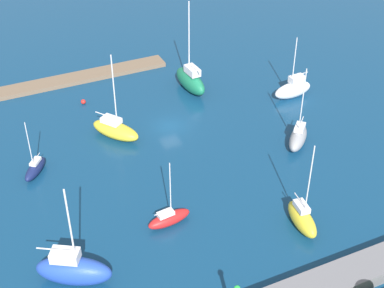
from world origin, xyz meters
TOP-DOWN VIEW (x-y plane):
  - water at (0.00, 0.00)m, footprint 160.00×160.00m
  - pier_dock at (6.75, -17.57)m, footprint 25.61×3.16m
  - sailboat_yellow_east_end at (-4.91, 23.29)m, footprint 2.51×5.60m
  - sailboat_red_lone_south at (7.42, 17.12)m, footprint 4.97×2.03m
  - sailboat_navy_far_south at (18.26, 2.67)m, footprint 3.83×4.41m
  - sailboat_blue_by_breakwater at (18.44, 20.57)m, footprint 7.45×5.89m
  - sailboat_green_far_north at (-6.45, -7.59)m, footprint 2.86×7.51m
  - sailboat_gray_west_end at (-12.86, 10.63)m, footprint 5.36×5.31m
  - sailboat_white_lone_north at (-18.86, 0.30)m, footprint 6.08×2.36m
  - sailboat_yellow_inner_mooring at (7.32, -0.63)m, footprint 5.95×7.05m
  - mooring_buoy_red at (8.81, -10.39)m, footprint 0.68×0.68m

SIDE VIEW (x-z plane):
  - water at x=0.00m, z-range 0.00..0.00m
  - pier_dock at x=6.75m, z-range 0.00..0.62m
  - mooring_buoy_red at x=8.81m, z-range 0.00..0.68m
  - sailboat_navy_far_south at x=18.26m, z-range -2.90..4.40m
  - sailboat_red_lone_south at x=7.42m, z-range -3.16..4.73m
  - sailboat_gray_west_end at x=-12.86m, z-range -4.28..6.58m
  - sailboat_yellow_inner_mooring at x=7.32m, z-range -4.70..7.01m
  - sailboat_yellow_east_end at x=-4.91m, z-range -4.09..6.44m
  - sailboat_white_lone_north at x=-18.86m, z-range -3.31..5.91m
  - sailboat_blue_by_breakwater at x=18.44m, z-range -4.01..7.18m
  - sailboat_green_far_north at x=-6.45m, z-range -5.03..8.33m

